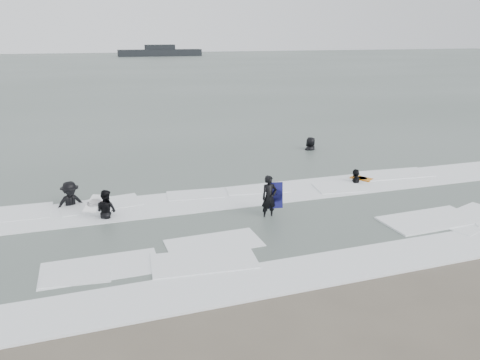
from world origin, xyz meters
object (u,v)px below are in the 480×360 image
object	(u,v)px
surfer_centre	(269,218)
surfer_right_near	(355,184)
surfer_breaker	(72,208)
vessel_horizon	(160,52)
surfer_right_far	(310,151)
surfer_wading	(107,219)

from	to	relation	value
surfer_centre	surfer_right_near	distance (m)	5.83
surfer_breaker	vessel_horizon	xyz separation A→B (m)	(22.20, 123.47, 1.22)
surfer_right_near	surfer_right_far	bearing A→B (deg)	-150.08
surfer_breaker	surfer_right_far	distance (m)	14.10
surfer_right_near	vessel_horizon	distance (m)	124.59
surfer_centre	surfer_breaker	size ratio (longest dim) A/B	0.86
surfer_centre	surfer_right_near	world-z (taller)	surfer_right_near
vessel_horizon	surfer_wading	bearing A→B (deg)	-99.50
surfer_wading	vessel_horizon	size ratio (longest dim) A/B	0.07
vessel_horizon	surfer_right_near	bearing A→B (deg)	-94.64
surfer_wading	surfer_right_far	size ratio (longest dim) A/B	0.85
surfer_centre	surfer_breaker	world-z (taller)	surfer_breaker
surfer_wading	surfer_right_far	bearing A→B (deg)	-104.89
surfer_centre	vessel_horizon	distance (m)	127.74
surfer_right_near	vessel_horizon	world-z (taller)	vessel_horizon
surfer_right_near	surfer_right_far	size ratio (longest dim) A/B	0.95
surfer_right_near	vessel_horizon	bearing A→B (deg)	-147.09
surfer_centre	surfer_right_near	xyz separation A→B (m)	(5.20, 2.64, 0.00)
surfer_centre	surfer_wading	world-z (taller)	surfer_wading
surfer_wading	vessel_horizon	world-z (taller)	vessel_horizon
surfer_wading	surfer_right_near	size ratio (longest dim) A/B	0.90
surfer_breaker	surfer_right_far	xyz separation A→B (m)	(12.95, 5.56, 0.00)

